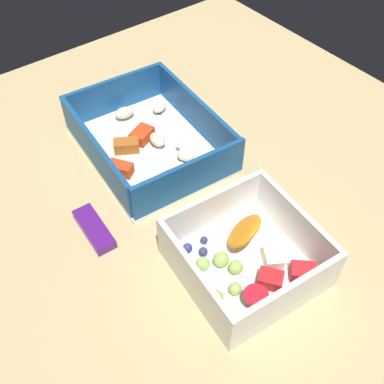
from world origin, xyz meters
The scene contains 4 objects.
table_surface centered at (0.00, 0.00, 1.00)cm, with size 80.00×80.00×2.00cm, color tan.
pasta_container centered at (9.47, -0.65, 3.82)cm, with size 22.17×17.77×5.93cm.
fruit_bowl centered at (-12.98, 1.67, 4.05)cm, with size 15.32×15.36×5.98cm.
candy_bar centered at (1.69, 12.47, 2.60)cm, with size 7.00×2.40×1.20cm, color #51197A.
Camera 1 is at (-31.32, 23.24, 45.71)cm, focal length 42.79 mm.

